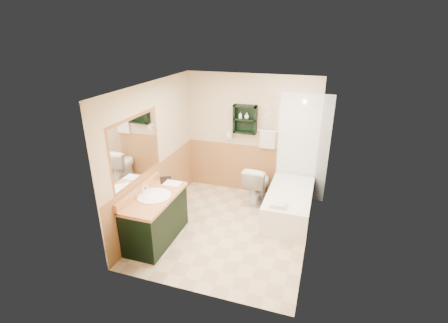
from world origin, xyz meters
The scene contains 25 objects.
floor centered at (0.00, 0.00, 0.00)m, with size 3.00×3.00×0.00m, color beige.
back_wall centered at (0.00, 1.52, 1.20)m, with size 2.60×0.04×2.40m, color beige.
left_wall centered at (-1.32, 0.00, 1.20)m, with size 0.04×3.00×2.40m, color beige.
right_wall centered at (1.32, 0.00, 1.20)m, with size 0.04×3.00×2.40m, color beige.
ceiling centered at (0.00, 0.00, 2.42)m, with size 2.60×3.00×0.04m, color white.
wainscot_left centered at (-1.29, 0.00, 0.50)m, with size 2.98×2.98×1.00m, color #B47649, non-canonical shape.
wainscot_back centered at (0.00, 1.49, 0.50)m, with size 2.58×2.58×1.00m, color #B47649, non-canonical shape.
mirror_frame centered at (-1.27, -0.55, 1.50)m, with size 1.30×1.30×1.00m, color brown, non-canonical shape.
mirror_glass centered at (-1.27, -0.55, 1.50)m, with size 1.20×1.20×0.90m, color white, non-canonical shape.
tile_right centered at (1.28, 0.75, 1.05)m, with size 1.50×1.50×2.10m, color white, non-canonical shape.
tile_back centered at (1.03, 1.48, 1.05)m, with size 0.95×0.95×2.10m, color white, non-canonical shape.
tile_accent centered at (1.27, 0.75, 1.90)m, with size 1.50×1.50×0.10m, color #154934, non-canonical shape.
wall_shelf centered at (-0.10, 1.41, 1.55)m, with size 0.45×0.15×0.55m, color black.
hair_dryer centered at (-0.40, 1.43, 1.20)m, with size 0.10×0.24×0.18m, color silver, non-canonical shape.
towel_bar centered at (0.35, 1.45, 1.35)m, with size 0.40×0.06×0.40m, color white, non-canonical shape.
curtain_rod centered at (0.53, 0.75, 2.00)m, with size 0.03×0.03×1.60m, color silver.
shower_curtain centered at (0.53, 0.92, 1.15)m, with size 1.05×1.05×1.70m, color beige, non-canonical shape.
vanity centered at (-0.99, -0.62, 0.39)m, with size 0.59×1.22×0.78m, color black.
bathtub centered at (0.93, 0.70, 0.25)m, with size 0.76×1.50×0.51m, color white.
toilet centered at (0.26, 1.10, 0.37)m, with size 0.43×0.76×0.75m, color white.
counter_towel centered at (-0.89, -0.19, 0.80)m, with size 0.27×0.21×0.04m, color white.
vanity_book centered at (-1.16, -0.11, 0.90)m, with size 0.18×0.02×0.25m, color black.
tub_towel centered at (0.81, 0.13, 0.54)m, with size 0.24×0.20×0.07m, color white.
soap_bottle_a centered at (-0.19, 1.40, 1.59)m, with size 0.05×0.12×0.06m, color white.
soap_bottle_b centered at (-0.07, 1.40, 1.61)m, with size 0.09×0.12×0.09m, color white.
Camera 1 is at (1.39, -4.46, 3.17)m, focal length 26.00 mm.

